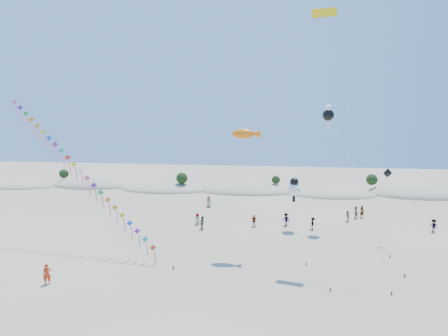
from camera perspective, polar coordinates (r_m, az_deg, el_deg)
ground at (r=30.37m, az=-3.98°, el=-20.95°), size 160.00×160.00×0.00m
dune_ridge at (r=72.72m, az=3.98°, el=-3.40°), size 145.30×11.49×5.57m
kite_train at (r=43.81m, az=-21.35°, el=-0.20°), size 22.20×8.85×17.02m
fish_kite at (r=39.13m, az=3.46°, el=5.18°), size 9.38×9.02×13.27m
cartoon_kite_low at (r=48.46m, az=10.63°, el=-3.00°), size 1.63×12.47×6.78m
cartoon_kite_high at (r=49.78m, az=15.62°, el=7.92°), size 6.35×15.86×15.98m
parafoil_kite at (r=40.95m, az=15.18°, el=21.34°), size 6.47×9.68×25.15m
dark_kite at (r=46.01m, az=23.73°, el=-3.06°), size 1.43×5.71×8.61m
flyer_foreground at (r=37.30m, az=-25.37°, el=-14.43°), size 0.80×0.71×1.85m
beachgoers at (r=52.24m, az=10.97°, el=-7.39°), size 31.32×12.21×1.83m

